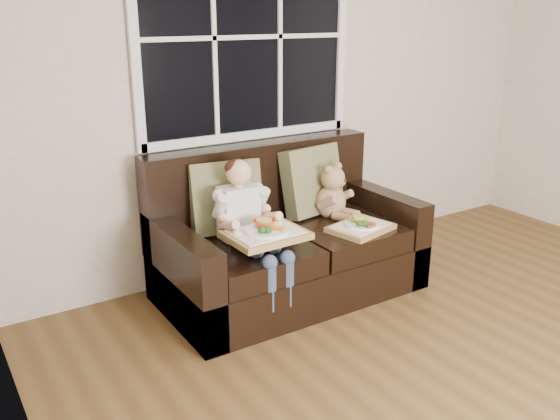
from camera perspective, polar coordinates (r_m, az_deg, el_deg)
window_back at (r=4.09m, az=-3.19°, el=16.28°), size 1.62×0.04×1.37m
loveseat at (r=3.99m, az=0.45°, el=-3.57°), size 1.70×0.92×0.96m
pillow_left at (r=3.82m, az=-5.24°, el=1.25°), size 0.49×0.29×0.47m
pillow_right at (r=4.16m, az=3.12°, el=2.85°), size 0.50×0.29×0.49m
child at (r=3.61m, az=-3.24°, el=-0.60°), size 0.35×0.58×0.79m
teddy_bear at (r=4.11m, az=5.05°, el=1.45°), size 0.27×0.33×0.39m
tray_left at (r=3.48m, az=-1.35°, el=-2.22°), size 0.46×0.36×0.10m
tray_right at (r=3.91m, az=7.78°, el=-1.58°), size 0.45×0.38×0.09m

